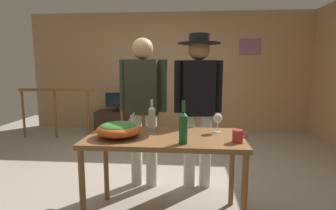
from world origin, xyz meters
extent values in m
plane|color=#9E9384|center=(0.00, 0.00, 0.00)|extent=(7.81, 7.81, 0.00)
cube|color=tan|center=(0.00, 2.62, 1.25)|extent=(6.01, 0.10, 2.50)
cube|color=#83596F|center=(1.69, 2.56, 1.78)|extent=(0.43, 0.03, 0.32)
cylinder|color=brown|center=(-2.75, 1.66, 0.45)|extent=(0.04, 0.04, 0.91)
cylinder|color=brown|center=(-2.11, 1.66, 0.45)|extent=(0.04, 0.04, 0.91)
cylinder|color=brown|center=(-1.46, 1.66, 0.45)|extent=(0.04, 0.04, 0.91)
cylinder|color=brown|center=(-0.81, 1.66, 0.45)|extent=(0.04, 0.04, 0.91)
cylinder|color=brown|center=(-0.17, 1.66, 0.45)|extent=(0.04, 0.04, 0.91)
cube|color=brown|center=(-1.46, 1.66, 0.93)|extent=(2.67, 0.07, 0.05)
cube|color=brown|center=(-0.17, 1.66, 0.50)|extent=(0.10, 0.10, 1.01)
cube|color=#38281E|center=(-1.06, 2.27, 0.22)|extent=(0.90, 0.40, 0.44)
cube|color=black|center=(-1.06, 2.27, 0.45)|extent=(0.20, 0.12, 0.02)
cylinder|color=black|center=(-1.06, 2.27, 0.50)|extent=(0.03, 0.03, 0.08)
cube|color=black|center=(-1.06, 2.24, 0.68)|extent=(0.47, 0.06, 0.29)
cube|color=black|center=(-1.06, 2.21, 0.68)|extent=(0.43, 0.01, 0.26)
cube|color=brown|center=(0.25, -0.90, 0.76)|extent=(1.36, 0.68, 0.04)
cylinder|color=brown|center=(-0.39, -1.20, 0.37)|extent=(0.05, 0.05, 0.74)
cylinder|color=brown|center=(0.88, -1.20, 0.37)|extent=(0.05, 0.05, 0.74)
cylinder|color=brown|center=(-0.39, -0.59, 0.37)|extent=(0.05, 0.05, 0.74)
cylinder|color=brown|center=(0.88, -0.59, 0.37)|extent=(0.05, 0.05, 0.74)
ellipsoid|color=#DB5B23|center=(-0.15, -0.96, 0.84)|extent=(0.38, 0.38, 0.13)
ellipsoid|color=#38702D|center=(-0.15, -0.96, 0.88)|extent=(0.31, 0.31, 0.06)
cylinder|color=silver|center=(-0.07, -0.96, 0.90)|extent=(0.14, 0.01, 0.19)
cylinder|color=silver|center=(0.72, -0.73, 0.78)|extent=(0.07, 0.07, 0.01)
cylinder|color=silver|center=(0.72, -0.73, 0.83)|extent=(0.01, 0.01, 0.09)
ellipsoid|color=silver|center=(0.72, -0.73, 0.91)|extent=(0.08, 0.08, 0.09)
cylinder|color=#1E5628|center=(0.41, -1.12, 0.89)|extent=(0.07, 0.07, 0.22)
cone|color=#1E5628|center=(0.41, -1.12, 1.02)|extent=(0.07, 0.07, 0.03)
cylinder|color=#1E5628|center=(0.41, -1.12, 1.08)|extent=(0.03, 0.03, 0.09)
cylinder|color=silver|center=(0.10, -0.70, 0.88)|extent=(0.07, 0.07, 0.21)
cone|color=silver|center=(0.10, -0.70, 1.00)|extent=(0.07, 0.07, 0.03)
cylinder|color=silver|center=(0.10, -0.70, 1.05)|extent=(0.03, 0.03, 0.06)
cylinder|color=#B7332D|center=(0.84, -1.04, 0.83)|extent=(0.08, 0.08, 0.10)
torus|color=#B7332D|center=(0.90, -1.04, 0.83)|extent=(0.05, 0.01, 0.05)
cylinder|color=beige|center=(0.03, -0.23, 0.43)|extent=(0.13, 0.13, 0.85)
cylinder|color=beige|center=(-0.15, -0.21, 0.43)|extent=(0.13, 0.13, 0.85)
cube|color=#2D3323|center=(-0.06, -0.22, 1.15)|extent=(0.38, 0.26, 0.60)
cylinder|color=#2D3323|center=(0.17, -0.25, 1.17)|extent=(0.09, 0.09, 0.57)
cylinder|color=#2D3323|center=(-0.29, -0.19, 1.17)|extent=(0.09, 0.09, 0.57)
sphere|color=tan|center=(-0.06, -0.22, 1.57)|extent=(0.23, 0.23, 0.23)
cylinder|color=beige|center=(0.64, -0.21, 0.42)|extent=(0.13, 0.13, 0.85)
cylinder|color=beige|center=(0.46, -0.23, 0.42)|extent=(0.13, 0.13, 0.85)
cube|color=black|center=(0.55, -0.22, 1.14)|extent=(0.37, 0.26, 0.60)
cylinder|color=black|center=(0.77, -0.19, 1.16)|extent=(0.09, 0.09, 0.57)
cylinder|color=black|center=(0.33, -0.25, 1.16)|extent=(0.09, 0.09, 0.57)
sphere|color=#A37556|center=(0.55, -0.22, 1.56)|extent=(0.23, 0.23, 0.23)
cylinder|color=black|center=(0.55, -0.22, 1.62)|extent=(0.46, 0.46, 0.01)
cylinder|color=black|center=(0.55, -0.22, 1.67)|extent=(0.22, 0.22, 0.10)
camera|label=1|loc=(0.46, -3.13, 1.39)|focal=28.25mm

